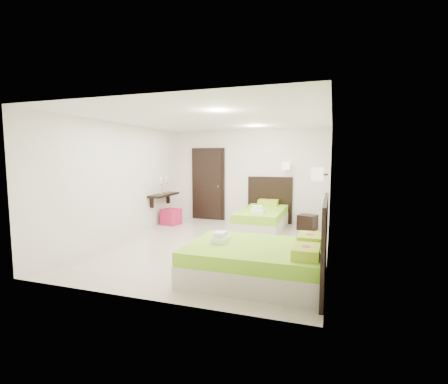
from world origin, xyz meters
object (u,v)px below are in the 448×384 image
(bed_single, at_px, (263,218))
(ottoman, at_px, (171,217))
(nightstand, at_px, (307,222))
(bed_double, at_px, (261,260))

(bed_single, relative_size, ottoman, 4.82)
(ottoman, bearing_deg, nightstand, 8.20)
(bed_single, xyz_separation_m, nightstand, (1.08, 0.36, -0.12))
(bed_single, distance_m, nightstand, 1.15)
(bed_single, height_order, nightstand, bed_single)
(nightstand, xyz_separation_m, ottoman, (-3.62, -0.52, 0.03))
(bed_double, bearing_deg, bed_single, 101.14)
(bed_single, distance_m, ottoman, 2.54)
(bed_single, bearing_deg, nightstand, 18.64)
(nightstand, bearing_deg, ottoman, -153.33)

